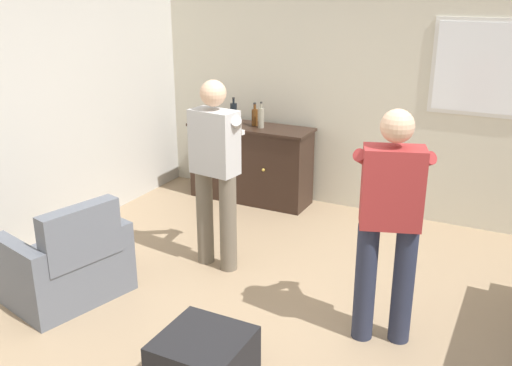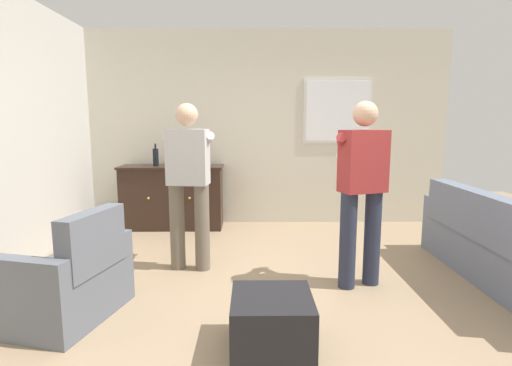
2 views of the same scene
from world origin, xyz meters
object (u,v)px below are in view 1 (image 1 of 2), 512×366
(armchair, at_px, (69,265))
(bottle_spirits_clear, at_px, (255,117))
(sideboard_cabinet, at_px, (251,163))
(person_standing_right, at_px, (390,217))
(person_standing_left, at_px, (216,166))
(bottle_wine_green, at_px, (261,117))
(bottle_liquor_amber, at_px, (234,113))
(ottoman, at_px, (204,362))

(armchair, height_order, bottle_spirits_clear, bottle_spirits_clear)
(sideboard_cabinet, height_order, person_standing_right, person_standing_right)
(armchair, xyz_separation_m, person_standing_left, (0.77, 1.03, 0.65))
(person_standing_right, bearing_deg, bottle_wine_green, 134.23)
(bottle_wine_green, xyz_separation_m, bottle_liquor_amber, (-0.36, 0.02, 0.01))
(sideboard_cabinet, height_order, bottle_wine_green, bottle_wine_green)
(armchair, relative_size, bottle_liquor_amber, 3.27)
(bottle_wine_green, bearing_deg, person_standing_left, -77.67)
(sideboard_cabinet, height_order, bottle_liquor_amber, bottle_liquor_amber)
(bottle_spirits_clear, height_order, person_standing_right, person_standing_right)
(bottle_liquor_amber, relative_size, person_standing_right, 0.18)
(bottle_liquor_amber, distance_m, person_standing_left, 1.74)
(person_standing_right, bearing_deg, bottle_spirits_clear, 134.91)
(bottle_wine_green, distance_m, bottle_spirits_clear, 0.13)
(sideboard_cabinet, height_order, person_standing_left, person_standing_left)
(bottle_wine_green, height_order, person_standing_right, person_standing_right)
(bottle_wine_green, bearing_deg, sideboard_cabinet, 169.14)
(bottle_wine_green, relative_size, bottle_liquor_amber, 0.95)
(bottle_spirits_clear, xyz_separation_m, ottoman, (1.22, -3.11, -0.81))
(bottle_liquor_amber, xyz_separation_m, ottoman, (1.47, -3.06, -0.83))
(armchair, distance_m, sideboard_cabinet, 2.65)
(ottoman, bearing_deg, bottle_liquor_amber, 115.58)
(bottle_liquor_amber, distance_m, ottoman, 3.50)
(person_standing_left, bearing_deg, bottle_liquor_amber, 113.87)
(bottle_wine_green, distance_m, person_standing_left, 1.61)
(person_standing_left, bearing_deg, sideboard_cabinet, 107.08)
(sideboard_cabinet, bearing_deg, bottle_wine_green, -10.86)
(sideboard_cabinet, xyz_separation_m, person_standing_right, (2.11, -2.04, 0.49))
(person_standing_left, height_order, person_standing_right, same)
(bottle_wine_green, height_order, person_standing_left, person_standing_left)
(armchair, xyz_separation_m, sideboard_cabinet, (0.28, 2.63, 0.16))
(person_standing_left, bearing_deg, bottle_wine_green, 102.33)
(armchair, distance_m, bottle_liquor_amber, 2.72)
(bottle_liquor_amber, bearing_deg, armchair, -91.43)
(ottoman, bearing_deg, person_standing_right, 50.38)
(person_standing_right, bearing_deg, bottle_liquor_amber, 138.78)
(sideboard_cabinet, xyz_separation_m, bottle_wine_green, (0.15, -0.03, 0.56))
(bottle_wine_green, relative_size, bottle_spirits_clear, 1.12)
(sideboard_cabinet, relative_size, bottle_liquor_amber, 4.64)
(person_standing_left, xyz_separation_m, person_standing_right, (1.62, -0.44, 0.00))
(person_standing_right, bearing_deg, ottoman, -129.62)
(armchair, relative_size, ottoman, 1.88)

